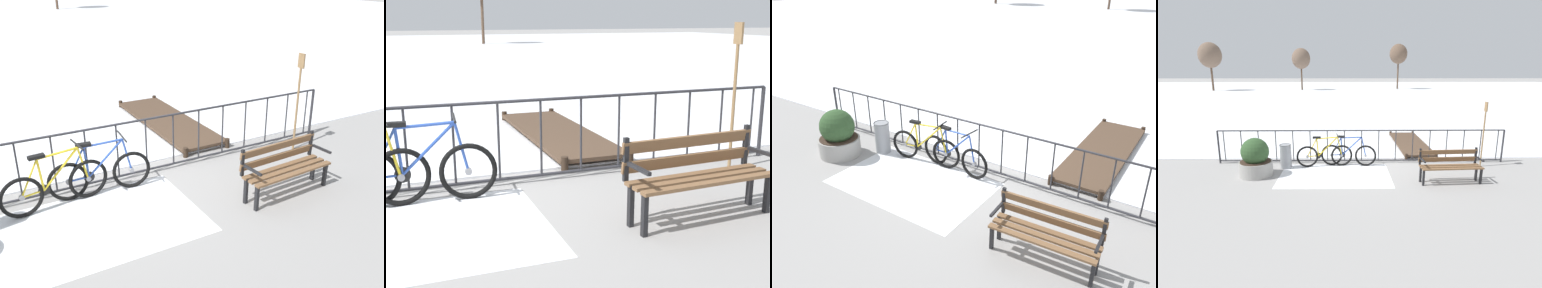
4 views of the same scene
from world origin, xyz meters
The scene contains 8 objects.
ground_plane centered at (0.00, 0.00, 0.00)m, with size 160.00×160.00×0.00m, color gray.
snow_patch centered at (-0.81, -1.20, 0.00)m, with size 3.10×1.99×0.01m, color white.
railing_fence centered at (0.00, 0.00, 0.56)m, with size 9.06×0.06×1.07m.
bicycle_near_railing centered at (-1.15, -0.37, 0.37)m, with size 1.71×0.52×0.97m.
bicycle_second centered at (-0.42, -0.30, 0.37)m, with size 1.71×0.52×0.97m.
park_bench centered at (2.24, -1.72, 0.51)m, with size 1.62×0.57×0.89m.
oar_upright centered at (3.64, -0.43, 1.14)m, with size 0.04×0.16×1.98m.
wooden_dock centered at (1.99, 2.13, 0.12)m, with size 1.10×3.75×0.20m.
Camera 1 is at (-2.14, -6.42, 3.48)m, focal length 39.41 mm.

